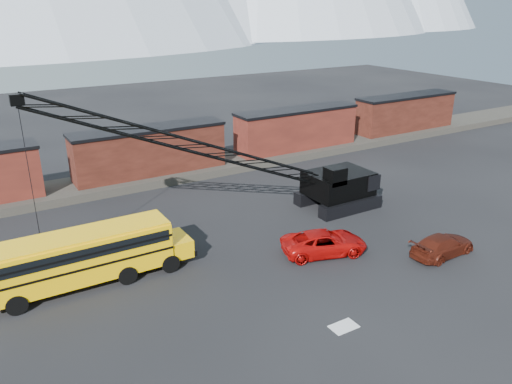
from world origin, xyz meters
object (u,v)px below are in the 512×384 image
school_bus (87,255)px  crawler_crane (220,154)px  red_pickup (324,243)px  maroon_suv (443,245)px

school_bus → crawler_crane: 10.70m
school_bus → red_pickup: size_ratio=2.13×
maroon_suv → school_bus: bearing=65.3°
school_bus → maroon_suv: 21.64m
maroon_suv → crawler_crane: bearing=42.3°
red_pickup → maroon_suv: bearing=-105.5°
red_pickup → maroon_suv: 7.48m
maroon_suv → crawler_crane: crawler_crane is taller
red_pickup → crawler_crane: crawler_crane is taller
school_bus → maroon_suv: school_bus is taller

